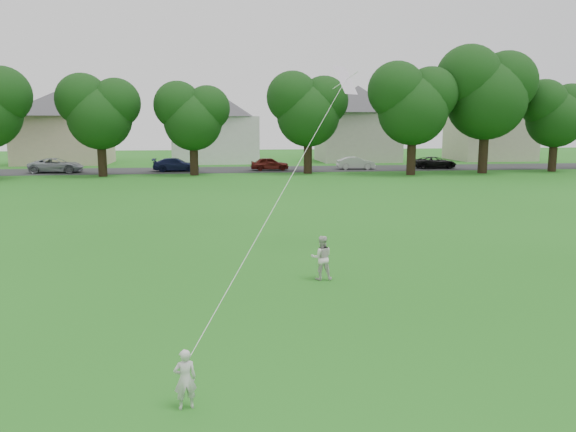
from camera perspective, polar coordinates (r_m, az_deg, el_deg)
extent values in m
plane|color=#1F6216|center=(11.70, -5.29, -12.98)|extent=(160.00, 160.00, 0.00)
cube|color=#2D2D30|center=(52.99, -7.23, 4.67)|extent=(90.00, 7.00, 0.01)
imported|color=beige|center=(9.30, -10.41, -15.98)|extent=(0.40, 0.30, 0.98)
imported|color=silver|center=(16.07, 3.43, -4.26)|extent=(0.65, 0.52, 1.28)
plane|color=white|center=(19.69, 5.85, 13.56)|extent=(1.12, 1.12, 0.94)
cylinder|color=white|center=(13.95, 0.69, 4.67)|extent=(0.01, 0.01, 12.92)
cylinder|color=black|center=(48.73, -18.37, 5.73)|extent=(0.72, 0.72, 3.24)
cylinder|color=black|center=(48.02, -9.53, 5.91)|extent=(0.70, 0.70, 3.02)
cylinder|color=black|center=(48.98, 2.03, 6.32)|extent=(0.73, 0.73, 3.39)
cylinder|color=black|center=(48.76, 12.42, 6.24)|extent=(0.75, 0.75, 3.65)
cylinder|color=black|center=(52.15, 19.24, 6.47)|extent=(0.80, 0.80, 4.25)
cylinder|color=black|center=(56.33, 25.32, 5.73)|extent=(0.71, 0.71, 3.18)
imported|color=#9297A0|center=(53.71, -22.46, 4.77)|extent=(4.62, 2.18, 1.28)
imported|color=#141A3F|center=(52.05, -11.32, 5.14)|extent=(4.16, 1.72, 1.20)
imported|color=#591611|center=(52.21, -1.87, 5.33)|extent=(3.53, 1.45, 1.20)
imported|color=#AEAEAE|center=(53.65, 6.90, 5.37)|extent=(3.63, 1.43, 1.18)
imported|color=black|center=(56.14, 14.71, 5.28)|extent=(4.10, 1.98, 1.13)
cube|color=#C8B096|center=(64.74, -21.79, 7.18)|extent=(9.37, 6.69, 5.06)
pyramid|color=#444247|center=(64.80, -22.08, 11.87)|extent=(13.52, 13.52, 2.78)
cube|color=white|center=(62.83, -7.36, 7.71)|extent=(9.13, 7.24, 5.01)
pyramid|color=#444247|center=(62.89, -7.47, 12.51)|extent=(13.17, 13.17, 2.76)
cube|color=#BAB6A6|center=(64.93, 7.04, 7.97)|extent=(8.57, 7.22, 5.46)
pyramid|color=#444247|center=(65.02, 7.14, 13.03)|extent=(12.36, 12.36, 3.00)
cube|color=#BFB49E|center=(70.68, 19.81, 7.72)|extent=(8.60, 7.15, 5.73)
pyramid|color=#444247|center=(70.80, 20.09, 12.59)|extent=(12.40, 12.40, 3.15)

